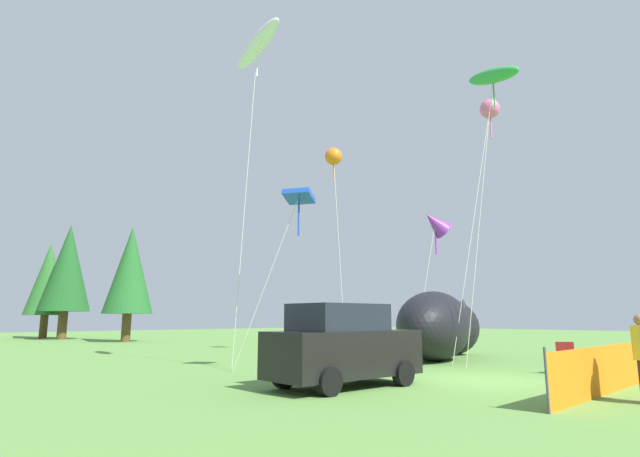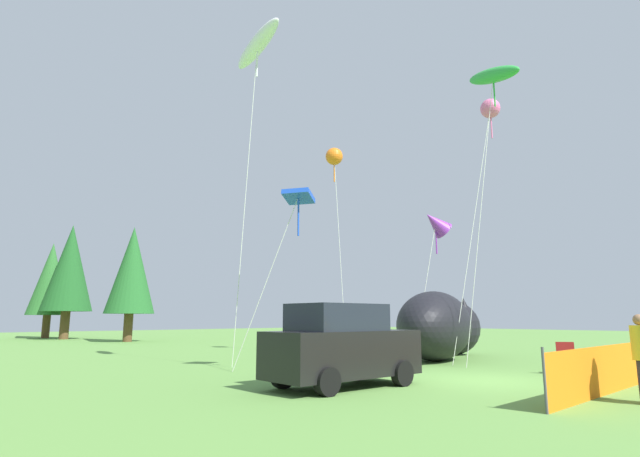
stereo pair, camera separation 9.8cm
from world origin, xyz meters
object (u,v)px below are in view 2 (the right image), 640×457
object	(u,v)px
parked_car	(342,346)
kite_pink_octopus	(490,110)
kite_green_fish	(493,76)
kite_orange_flower	(334,157)
inflatable_cat	(440,328)
kite_purple_delta	(436,223)
kite_white_ghost	(257,46)
folding_chair	(564,355)
kite_blue_box	(298,199)

from	to	relation	value
parked_car	kite_pink_octopus	bearing A→B (deg)	5.97
kite_green_fish	kite_orange_flower	world-z (taller)	kite_green_fish
inflatable_cat	kite_green_fish	xyz separation A→B (m)	(-0.41, -3.23, 9.82)
kite_purple_delta	kite_white_ghost	xyz separation A→B (m)	(-7.21, 2.74, 6.31)
folding_chair	kite_purple_delta	xyz separation A→B (m)	(1.36, 5.28, 4.97)
kite_green_fish	kite_pink_octopus	bearing A→B (deg)	35.85
kite_orange_flower	kite_white_ghost	world-z (taller)	kite_white_ghost
kite_green_fish	kite_blue_box	size ratio (longest dim) A/B	2.06
inflatable_cat	kite_pink_octopus	size ratio (longest dim) A/B	0.72
inflatable_cat	kite_orange_flower	xyz separation A→B (m)	(-1.32, 4.84, 8.23)
kite_purple_delta	kite_orange_flower	world-z (taller)	kite_orange_flower
kite_white_ghost	kite_pink_octopus	size ratio (longest dim) A/B	1.17
kite_orange_flower	kite_white_ghost	distance (m)	7.36
kite_blue_box	parked_car	bearing A→B (deg)	-111.15
inflatable_cat	kite_purple_delta	world-z (taller)	kite_purple_delta
folding_chair	kite_pink_octopus	distance (m)	10.51
parked_car	folding_chair	bearing A→B (deg)	-18.18
parked_car	folding_chair	xyz separation A→B (m)	(6.95, -2.54, -0.42)
kite_green_fish	kite_orange_flower	distance (m)	8.27
inflatable_cat	kite_blue_box	size ratio (longest dim) A/B	1.33
parked_car	kite_green_fish	world-z (taller)	kite_green_fish
inflatable_cat	folding_chair	bearing A→B (deg)	-130.68
parked_car	kite_green_fish	distance (m)	13.20
kite_pink_octopus	kite_blue_box	bearing A→B (deg)	163.06
kite_purple_delta	kite_white_ghost	size ratio (longest dim) A/B	0.50
kite_orange_flower	kite_purple_delta	bearing A→B (deg)	-82.29
kite_blue_box	folding_chair	bearing A→B (deg)	-45.24
kite_white_ghost	kite_pink_octopus	bearing A→B (deg)	-29.58
kite_orange_flower	kite_white_ghost	xyz separation A→B (m)	(-6.50, -2.50, 2.35)
folding_chair	kite_pink_octopus	world-z (taller)	kite_pink_octopus
kite_purple_delta	kite_green_fish	xyz separation A→B (m)	(0.20, -2.82, 5.54)
kite_orange_flower	kite_pink_octopus	size ratio (longest dim) A/B	0.93
parked_car	kite_blue_box	world-z (taller)	kite_blue_box
inflatable_cat	kite_pink_octopus	world-z (taller)	kite_pink_octopus
kite_green_fish	kite_blue_box	world-z (taller)	kite_green_fish
inflatable_cat	kite_orange_flower	distance (m)	9.64
kite_green_fish	kite_blue_box	distance (m)	9.74
kite_blue_box	kite_purple_delta	bearing A→B (deg)	-3.82
parked_car	inflatable_cat	size ratio (longest dim) A/B	0.53
inflatable_cat	kite_pink_octopus	distance (m)	9.32
kite_green_fish	kite_white_ghost	size ratio (longest dim) A/B	0.95
inflatable_cat	kite_white_ghost	size ratio (longest dim) A/B	0.61
kite_blue_box	kite_pink_octopus	distance (m)	9.90
kite_blue_box	kite_white_ghost	world-z (taller)	kite_white_ghost
inflatable_cat	kite_white_ghost	xyz separation A→B (m)	(-7.82, 2.33, 10.58)
folding_chair	kite_purple_delta	distance (m)	7.38
kite_purple_delta	kite_blue_box	world-z (taller)	kite_purple_delta
parked_car	inflatable_cat	distance (m)	9.46
inflatable_cat	kite_green_fish	size ratio (longest dim) A/B	0.65
kite_blue_box	kite_pink_octopus	bearing A→B (deg)	-16.94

